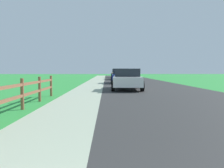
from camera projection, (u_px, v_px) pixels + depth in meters
ground_plane at (104, 83)px, 25.20m from camera, size 120.00×120.00×0.00m
road_asphalt at (136, 82)px, 27.27m from camera, size 7.00×66.00×0.01m
curb_concrete at (77, 82)px, 27.13m from camera, size 6.00×66.00×0.01m
grass_verge at (63, 82)px, 27.09m from camera, size 5.00×66.00×0.00m
parked_suv_white at (127, 79)px, 16.46m from camera, size 2.13×4.74×1.38m
parked_car_blue at (121, 76)px, 24.90m from camera, size 2.08×4.46×1.44m
parked_car_black at (120, 74)px, 34.46m from camera, size 2.36×4.75×1.40m
parked_car_beige at (117, 73)px, 42.22m from camera, size 2.17×4.32×1.51m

